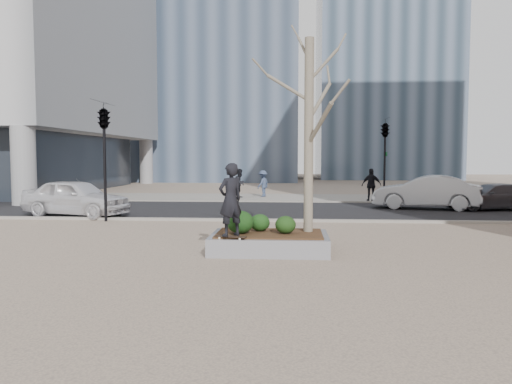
# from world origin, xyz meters

# --- Properties ---
(ground) EXTENTS (120.00, 120.00, 0.00)m
(ground) POSITION_xyz_m (0.00, 0.00, 0.00)
(ground) COLOR tan
(ground) RESTS_ON ground
(street) EXTENTS (60.00, 8.00, 0.02)m
(street) POSITION_xyz_m (0.00, 10.00, 0.01)
(street) COLOR black
(street) RESTS_ON ground
(far_sidewalk) EXTENTS (60.00, 6.00, 0.02)m
(far_sidewalk) POSITION_xyz_m (0.00, 17.00, 0.01)
(far_sidewalk) COLOR gray
(far_sidewalk) RESTS_ON ground
(planter) EXTENTS (3.00, 2.00, 0.45)m
(planter) POSITION_xyz_m (1.00, 0.00, 0.23)
(planter) COLOR gray
(planter) RESTS_ON ground
(planter_mulch) EXTENTS (2.70, 1.70, 0.04)m
(planter_mulch) POSITION_xyz_m (1.00, 0.00, 0.47)
(planter_mulch) COLOR #382314
(planter_mulch) RESTS_ON planter
(sycamore_tree) EXTENTS (2.80, 2.80, 6.60)m
(sycamore_tree) POSITION_xyz_m (2.00, 0.30, 3.79)
(sycamore_tree) COLOR gray
(sycamore_tree) RESTS_ON planter_mulch
(shrub_left) EXTENTS (0.69, 0.69, 0.59)m
(shrub_left) POSITION_xyz_m (0.26, -0.20, 0.78)
(shrub_left) COLOR black
(shrub_left) RESTS_ON planter_mulch
(shrub_middle) EXTENTS (0.53, 0.53, 0.45)m
(shrub_middle) POSITION_xyz_m (0.73, 0.26, 0.71)
(shrub_middle) COLOR #173E14
(shrub_middle) RESTS_ON planter_mulch
(shrub_right) EXTENTS (0.53, 0.53, 0.45)m
(shrub_right) POSITION_xyz_m (1.41, -0.11, 0.71)
(shrub_right) COLOR #123310
(shrub_right) RESTS_ON planter_mulch
(skateboard) EXTENTS (0.80, 0.36, 0.08)m
(skateboard) POSITION_xyz_m (0.10, -0.83, 0.49)
(skateboard) COLOR black
(skateboard) RESTS_ON planter
(skateboarder) EXTENTS (0.77, 0.74, 1.77)m
(skateboarder) POSITION_xyz_m (0.10, -0.83, 1.41)
(skateboarder) COLOR black
(skateboarder) RESTS_ON skateboard
(police_car) EXTENTS (4.78, 2.87, 1.52)m
(police_car) POSITION_xyz_m (-7.29, 7.00, 0.78)
(police_car) COLOR white
(police_car) RESTS_ON street
(car_silver) EXTENTS (5.04, 2.84, 1.57)m
(car_silver) POSITION_xyz_m (7.77, 10.98, 0.81)
(car_silver) COLOR #9D9FA5
(car_silver) RESTS_ON street
(car_third) EXTENTS (4.38, 2.42, 1.20)m
(car_third) POSITION_xyz_m (10.70, 10.84, 0.62)
(car_third) COLOR slate
(car_third) RESTS_ON street
(pedestrian_a) EXTENTS (0.94, 1.04, 1.73)m
(pedestrian_a) POSITION_xyz_m (-1.56, 16.65, 0.89)
(pedestrian_a) COLOR black
(pedestrian_a) RESTS_ON far_sidewalk
(pedestrian_b) EXTENTS (1.01, 1.19, 1.60)m
(pedestrian_b) POSITION_xyz_m (-0.26, 17.58, 0.83)
(pedestrian_b) COLOR #384665
(pedestrian_b) RESTS_ON far_sidewalk
(pedestrian_c) EXTENTS (1.08, 0.51, 1.80)m
(pedestrian_c) POSITION_xyz_m (5.83, 14.69, 0.92)
(pedestrian_c) COLOR black
(pedestrian_c) RESTS_ON far_sidewalk
(traffic_light_near) EXTENTS (0.60, 2.48, 4.50)m
(traffic_light_near) POSITION_xyz_m (-5.50, 5.60, 2.25)
(traffic_light_near) COLOR black
(traffic_light_near) RESTS_ON ground
(traffic_light_far) EXTENTS (0.60, 2.48, 4.50)m
(traffic_light_far) POSITION_xyz_m (6.50, 14.60, 2.25)
(traffic_light_far) COLOR black
(traffic_light_far) RESTS_ON ground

